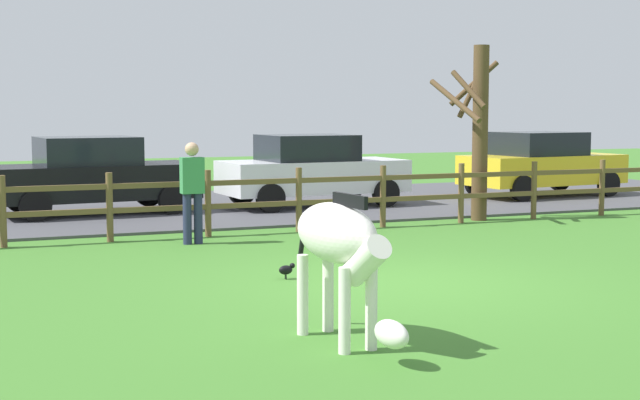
% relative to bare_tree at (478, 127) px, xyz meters
% --- Properties ---
extents(ground_plane, '(60.00, 60.00, 0.00)m').
position_rel_bare_tree_xyz_m(ground_plane, '(-4.42, -5.26, -1.82)').
color(ground_plane, '#3D7528').
extents(parking_asphalt, '(28.00, 7.40, 0.05)m').
position_rel_bare_tree_xyz_m(parking_asphalt, '(-4.42, 4.04, -1.80)').
color(parking_asphalt, '#47474C').
rests_on(parking_asphalt, ground_plane).
extents(paddock_fence, '(21.64, 0.11, 1.14)m').
position_rel_bare_tree_xyz_m(paddock_fence, '(-4.65, -0.26, -1.17)').
color(paddock_fence, brown).
rests_on(paddock_fence, ground_plane).
extents(bare_tree, '(1.46, 1.45, 3.39)m').
position_rel_bare_tree_xyz_m(bare_tree, '(0.00, 0.00, 0.00)').
color(bare_tree, '#513A23').
rests_on(bare_tree, ground_plane).
extents(zebra, '(0.62, 1.93, 1.41)m').
position_rel_bare_tree_xyz_m(zebra, '(-6.27, -7.73, -0.89)').
color(zebra, white).
rests_on(zebra, ground_plane).
extents(crow_on_grass, '(0.22, 0.10, 0.20)m').
position_rel_bare_tree_xyz_m(crow_on_grass, '(-5.60, -4.48, -1.69)').
color(crow_on_grass, black).
rests_on(crow_on_grass, ground_plane).
extents(parked_car_black, '(4.13, 2.16, 1.56)m').
position_rel_bare_tree_xyz_m(parked_car_black, '(-6.82, 3.56, -0.98)').
color(parked_car_black, black).
rests_on(parked_car_black, parking_asphalt).
extents(parked_car_yellow, '(4.16, 2.21, 1.56)m').
position_rel_bare_tree_xyz_m(parked_car_yellow, '(3.87, 3.31, -0.98)').
color(parked_car_yellow, yellow).
rests_on(parked_car_yellow, parking_asphalt).
extents(parked_car_white, '(4.08, 2.05, 1.56)m').
position_rel_bare_tree_xyz_m(parked_car_white, '(-2.18, 3.26, -0.98)').
color(parked_car_white, white).
rests_on(parked_car_white, parking_asphalt).
extents(visitor_near_fence, '(0.36, 0.22, 1.64)m').
position_rel_bare_tree_xyz_m(visitor_near_fence, '(-5.94, -1.01, -0.91)').
color(visitor_near_fence, '#232847').
rests_on(visitor_near_fence, ground_plane).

